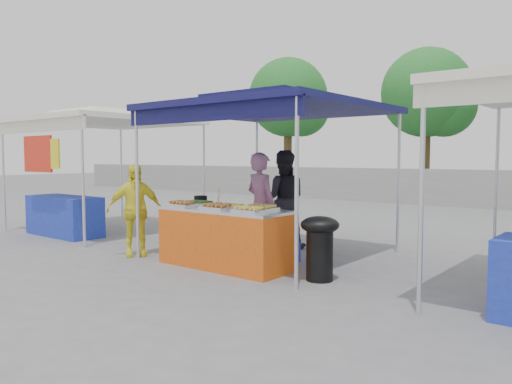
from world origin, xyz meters
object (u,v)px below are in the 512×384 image
Objects in this scene: cooking_pot at (201,200)px; wok_burner at (320,242)px; customer_person at (135,210)px; helper_man at (283,199)px; vendor_table at (226,238)px; vendor_woman at (261,205)px.

wok_burner is (2.33, -0.18, -0.41)m from cooking_pot.
helper_man is at bearing -0.44° from customer_person.
helper_man is (0.61, 1.40, -0.06)m from cooking_pot.
customer_person is (-0.85, -0.64, -0.17)m from cooking_pot.
vendor_table is at bearing -21.62° from cooking_pot.
vendor_woman is 2.04m from customer_person.
vendor_woman reaches higher than wok_burner.
cooking_pot is 0.14× the size of customer_person.
vendor_woman is 1.12× the size of customer_person.
vendor_table is 1.35× the size of customer_person.
helper_man is (-0.23, 1.74, 0.43)m from vendor_table.
cooking_pot is 0.12× the size of helper_man.
helper_man reaches higher than vendor_woman.
wok_burner is 0.49× the size of helper_man.
cooking_pot is at bearing 158.38° from vendor_table.
vendor_woman is 0.95m from helper_man.
customer_person is at bearing 46.58° from vendor_woman.
vendor_woman is at bearing 66.69° from helper_man.
wok_burner is 2.37m from helper_man.
wok_burner is at bearing 99.57° from helper_man.
cooking_pot reaches higher than wok_burner.
vendor_table is 1.80m from helper_man.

